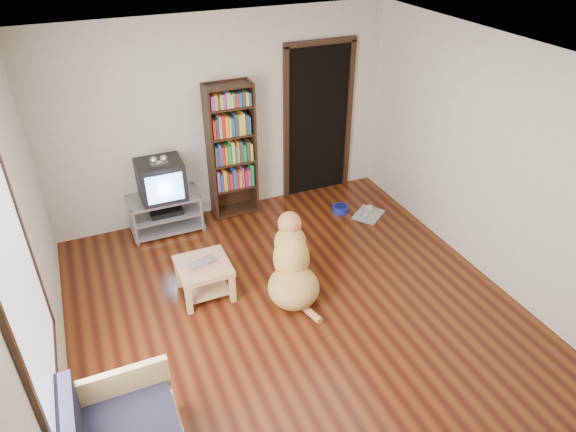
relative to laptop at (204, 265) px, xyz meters
name	(u,v)px	position (x,y,z in m)	size (l,w,h in m)	color
ground	(303,322)	(0.79, -0.80, -0.41)	(5.00, 5.00, 0.00)	#56260E
ceiling	(308,68)	(0.79, -0.80, 2.19)	(5.00, 5.00, 0.00)	white
wall_back	(222,119)	(0.79, 1.70, 0.89)	(4.50, 4.50, 0.00)	beige
wall_left	(30,277)	(-1.46, -0.80, 0.89)	(5.00, 5.00, 0.00)	beige
wall_right	(502,169)	(3.04, -0.80, 0.89)	(5.00, 5.00, 0.00)	beige
laptop	(204,265)	(0.00, 0.00, 0.00)	(0.31, 0.20, 0.02)	white
dog_bowl	(340,209)	(2.17, 0.97, -0.37)	(0.22, 0.22, 0.08)	navy
grey_rag	(368,215)	(2.47, 0.72, -0.40)	(0.40, 0.32, 0.03)	#9A9A9A
window	(25,297)	(-1.45, -1.30, 1.09)	(0.03, 1.46, 1.70)	white
doorway	(318,118)	(2.14, 1.68, 0.71)	(1.03, 0.05, 2.19)	black
tv_stand	(166,212)	(-0.11, 1.45, -0.14)	(0.90, 0.45, 0.50)	#99999E
crt_tv	(161,179)	(-0.11, 1.47, 0.33)	(0.55, 0.52, 0.58)	black
bookshelf	(231,145)	(0.84, 1.54, 0.59)	(0.60, 0.30, 1.80)	black
coffee_table	(204,273)	(0.00, 0.03, -0.13)	(0.55, 0.55, 0.40)	tan
dog	(292,267)	(0.89, -0.30, -0.09)	(0.71, 1.08, 0.89)	gold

